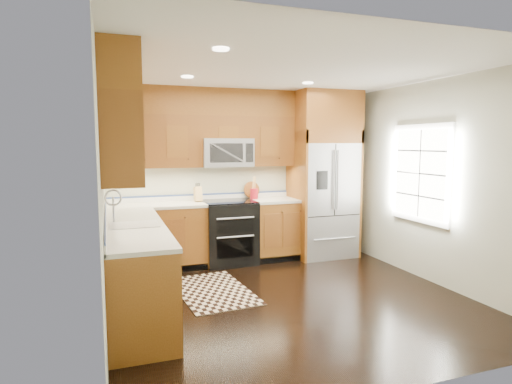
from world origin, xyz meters
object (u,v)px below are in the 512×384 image
object	(u,v)px
rug	(213,291)
knife_block	(198,194)
utensil_crock	(254,191)
refrigerator	(323,175)
range	(229,232)

from	to	relation	value
rug	knife_block	bearing A→B (deg)	81.16
rug	utensil_crock	size ratio (longest dim) A/B	3.93
knife_block	utensil_crock	distance (m)	0.88
refrigerator	rug	bearing A→B (deg)	-152.07
refrigerator	utensil_crock	world-z (taller)	refrigerator
refrigerator	utensil_crock	distance (m)	1.15
rug	utensil_crock	bearing A→B (deg)	47.83
rug	knife_block	xyz separation A→B (m)	(0.09, 1.28, 1.05)
rug	utensil_crock	xyz separation A→B (m)	(0.97, 1.27, 1.05)
knife_block	utensil_crock	bearing A→B (deg)	-0.39
utensil_crock	refrigerator	bearing A→B (deg)	-8.59
range	rug	distance (m)	1.34
range	refrigerator	size ratio (longest dim) A/B	0.36
refrigerator	utensil_crock	size ratio (longest dim) A/B	7.50
refrigerator	knife_block	size ratio (longest dim) A/B	9.43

